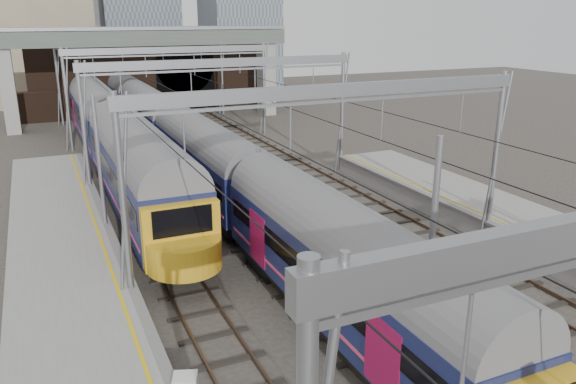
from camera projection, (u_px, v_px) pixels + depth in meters
name	position (u px, v px, depth m)	size (l,w,h in m)	color
ground	(465.00, 383.00, 16.45)	(160.00, 160.00, 0.00)	#38332D
tracks	(270.00, 220.00, 29.47)	(14.40, 80.00, 0.22)	#4C3828
overhead_line	(227.00, 81.00, 33.14)	(16.80, 80.00, 8.00)	gray
retaining_wall	(151.00, 73.00, 60.82)	(28.00, 2.75, 9.00)	#301E15
overbridge	(146.00, 48.00, 54.23)	(28.00, 3.00, 9.25)	gray
train_main	(174.00, 135.00, 38.62)	(2.72, 62.83, 4.70)	black
train_second	(115.00, 138.00, 36.63)	(3.09, 35.71, 5.22)	black
signal_near_centre	(483.00, 286.00, 15.87)	(0.37, 0.46, 4.72)	black
equip_cover_b	(488.00, 316.00, 20.01)	(0.73, 0.51, 0.09)	#1769AC
equip_cover_c	(421.00, 244.00, 26.28)	(0.93, 0.66, 0.11)	#1769AC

